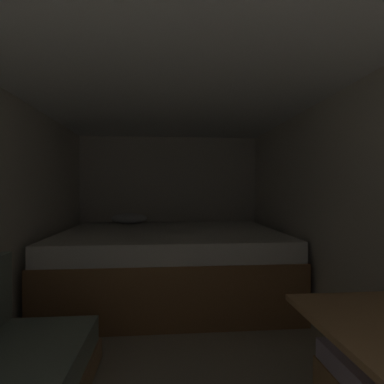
{
  "coord_description": "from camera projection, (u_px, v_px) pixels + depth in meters",
  "views": [
    {
      "loc": [
        -0.06,
        -0.38,
        1.25
      ],
      "look_at": [
        0.2,
        2.61,
        1.22
      ],
      "focal_mm": 28.35,
      "sensor_mm": 36.0,
      "label": 1
    }
  ],
  "objects": [
    {
      "name": "wall_right",
      "position": [
        354.0,
        222.0,
        2.22
      ],
      "size": [
        0.05,
        4.75,
        2.01
      ],
      "primitive_type": "cube",
      "color": "beige",
      "rests_on": "ground"
    },
    {
      "name": "bed",
      "position": [
        170.0,
        263.0,
        3.51
      ],
      "size": [
        2.47,
        1.84,
        0.91
      ],
      "color": "olive",
      "rests_on": "ground"
    },
    {
      "name": "ground_plane",
      "position": [
        174.0,
        367.0,
        2.11
      ],
      "size": [
        6.75,
        6.75,
        0.0
      ],
      "primitive_type": "plane",
      "color": "#A39984"
    },
    {
      "name": "wall_back",
      "position": [
        170.0,
        205.0,
        4.49
      ],
      "size": [
        2.69,
        0.05,
        2.01
      ],
      "primitive_type": "cube",
      "color": "beige",
      "rests_on": "ground"
    },
    {
      "name": "ceiling_slab",
      "position": [
        174.0,
        75.0,
        2.09
      ],
      "size": [
        2.69,
        4.75,
        0.05
      ],
      "primitive_type": "cube",
      "color": "white",
      "rests_on": "wall_left"
    }
  ]
}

